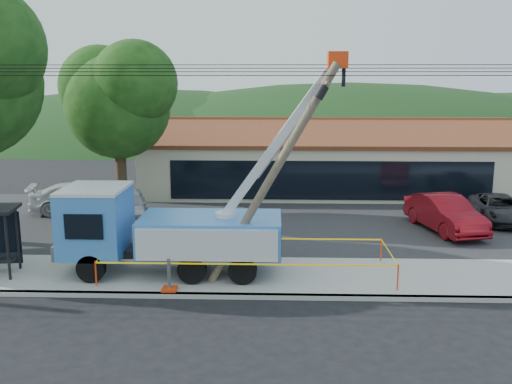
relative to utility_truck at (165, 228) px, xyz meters
The scene contains 15 objects.
ground 5.50m from the utility_truck, 53.58° to the right, with size 120.00×120.00×0.00m, color black.
curb 4.11m from the utility_truck, 34.03° to the right, with size 60.00×0.25×0.15m, color #A9A89E.
sidewalk 3.54m from the utility_truck, ahead, with size 60.00×4.00×0.15m, color #A9A89E.
parking_lot 8.58m from the utility_truck, 68.44° to the left, with size 60.00×12.00×0.10m, color #28282B.
strip_mall 17.31m from the utility_truck, 65.83° to the left, with size 22.50×8.53×4.67m.
tree_lot 10.60m from the utility_truck, 113.93° to the left, with size 6.30×5.60×8.94m.
hill_west 52.22m from the utility_truck, 103.19° to the left, with size 78.40×56.00×28.00m, color #193915.
hill_center 52.50m from the utility_truck, 75.56° to the left, with size 89.60×64.00×32.00m, color #193915.
utility_truck is the anchor object (origin of this frame).
leaning_pole 4.84m from the utility_truck, 12.23° to the right, with size 4.46×1.62×7.60m.
caution_tape 3.15m from the utility_truck, ahead, with size 10.25×3.14×0.91m.
car_silver 8.49m from the utility_truck, 113.67° to the left, with size 1.85×4.59×1.56m, color #BBBCC3.
car_red 13.53m from the utility_truck, 27.59° to the left, with size 1.75×5.02×1.65m, color maroon.
car_white 11.42m from the utility_truck, 123.74° to the left, with size 2.14×5.27×1.53m, color silver.
car_dark 17.22m from the utility_truck, 28.16° to the left, with size 2.15×4.67×1.30m, color black.
Camera 1 is at (0.85, -15.57, 7.21)m, focal length 40.00 mm.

